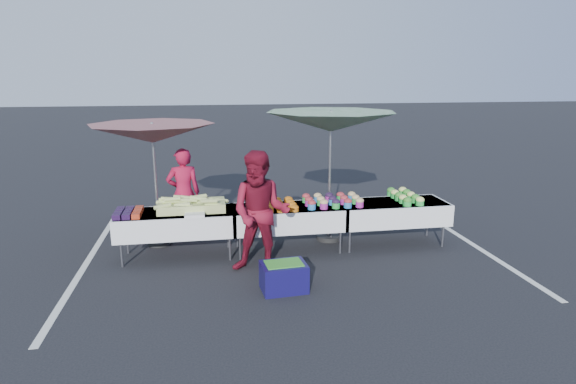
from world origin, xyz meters
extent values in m
plane|color=black|center=(0.00, 0.00, 0.00)|extent=(80.00, 80.00, 0.00)
cube|color=silver|center=(-3.20, 0.00, 0.00)|extent=(0.10, 5.00, 0.00)
cube|color=silver|center=(3.20, 0.00, 0.00)|extent=(0.10, 5.00, 0.00)
cube|color=white|center=(-1.80, 0.00, 0.73)|extent=(1.80, 0.75, 0.04)
cube|color=white|center=(-1.80, 0.00, 0.57)|extent=(1.86, 0.81, 0.36)
cylinder|color=slate|center=(-2.62, -0.29, 0.20)|extent=(0.04, 0.04, 0.39)
cylinder|color=slate|center=(-2.62, 0.29, 0.20)|extent=(0.04, 0.04, 0.39)
cylinder|color=slate|center=(-0.98, -0.29, 0.20)|extent=(0.04, 0.04, 0.39)
cylinder|color=slate|center=(-0.98, 0.29, 0.20)|extent=(0.04, 0.04, 0.39)
cube|color=white|center=(0.00, 0.00, 0.73)|extent=(1.80, 0.75, 0.04)
cube|color=white|center=(0.00, 0.00, 0.57)|extent=(1.86, 0.81, 0.36)
cylinder|color=slate|center=(-0.82, -0.29, 0.20)|extent=(0.04, 0.04, 0.39)
cylinder|color=slate|center=(-0.82, 0.29, 0.20)|extent=(0.04, 0.04, 0.39)
cylinder|color=slate|center=(0.82, -0.29, 0.20)|extent=(0.04, 0.04, 0.39)
cylinder|color=slate|center=(0.82, 0.29, 0.20)|extent=(0.04, 0.04, 0.39)
cube|color=white|center=(1.80, 0.00, 0.73)|extent=(1.80, 0.75, 0.04)
cube|color=white|center=(1.80, 0.00, 0.57)|extent=(1.86, 0.81, 0.36)
cylinder|color=slate|center=(0.98, -0.29, 0.20)|extent=(0.04, 0.04, 0.39)
cylinder|color=slate|center=(0.98, 0.29, 0.20)|extent=(0.04, 0.04, 0.39)
cylinder|color=slate|center=(2.62, -0.29, 0.20)|extent=(0.04, 0.04, 0.39)
cylinder|color=slate|center=(2.62, 0.29, 0.20)|extent=(0.04, 0.04, 0.39)
cube|color=black|center=(-2.65, -0.27, 0.79)|extent=(0.12, 0.12, 0.08)
cube|color=black|center=(-2.65, -0.13, 0.79)|extent=(0.12, 0.12, 0.08)
cube|color=black|center=(-2.65, 0.01, 0.79)|extent=(0.12, 0.12, 0.08)
cube|color=black|center=(-2.65, 0.15, 0.79)|extent=(0.12, 0.12, 0.08)
cube|color=black|center=(-2.51, -0.27, 0.79)|extent=(0.12, 0.12, 0.08)
cube|color=black|center=(-2.51, -0.13, 0.79)|extent=(0.12, 0.12, 0.08)
cube|color=black|center=(-2.51, 0.01, 0.79)|extent=(0.12, 0.12, 0.08)
cube|color=black|center=(-2.51, 0.15, 0.79)|extent=(0.12, 0.12, 0.08)
cube|color=#A32111|center=(-2.37, -0.27, 0.79)|extent=(0.12, 0.12, 0.08)
cube|color=#A32111|center=(-2.37, -0.13, 0.79)|extent=(0.12, 0.12, 0.08)
cube|color=#A32111|center=(-2.37, 0.01, 0.79)|extent=(0.12, 0.12, 0.08)
cube|color=#A32111|center=(-2.37, 0.15, 0.79)|extent=(0.12, 0.12, 0.08)
cube|color=#A9BD61|center=(-1.55, 0.05, 0.82)|extent=(1.05, 0.55, 0.14)
cylinder|color=#A9BD61|center=(-1.25, 0.20, 0.85)|extent=(0.27, 0.09, 0.10)
cylinder|color=#A9BD61|center=(-1.93, 0.10, 0.92)|extent=(0.27, 0.14, 0.07)
cylinder|color=#A9BD61|center=(-1.44, -0.06, 0.97)|extent=(0.27, 0.14, 0.09)
cylinder|color=#A9BD61|center=(-1.97, 0.08, 0.87)|extent=(0.27, 0.15, 0.10)
cylinder|color=#A9BD61|center=(-1.73, -0.01, 0.91)|extent=(0.27, 0.15, 0.08)
cylinder|color=#A9BD61|center=(-1.59, 0.09, 0.94)|extent=(0.27, 0.10, 0.10)
cylinder|color=#A9BD61|center=(-1.59, -0.03, 0.94)|extent=(0.27, 0.07, 0.08)
cylinder|color=#A9BD61|center=(-1.68, -0.13, 0.90)|extent=(0.27, 0.14, 0.09)
cylinder|color=#A9BD61|center=(-1.71, 0.25, 0.92)|extent=(0.27, 0.12, 0.08)
cylinder|color=#A9BD61|center=(-1.09, 0.14, 0.87)|extent=(0.27, 0.16, 0.08)
cylinder|color=#A9BD61|center=(-1.86, 0.01, 0.92)|extent=(0.27, 0.11, 0.07)
cylinder|color=#A9BD61|center=(-1.64, -0.18, 0.85)|extent=(0.27, 0.10, 0.07)
cylinder|color=#A9BD61|center=(-1.44, 0.19, 0.93)|extent=(0.27, 0.12, 0.08)
cylinder|color=#A9BD61|center=(-1.98, -0.17, 0.90)|extent=(0.27, 0.15, 0.08)
cylinder|color=#A9BD61|center=(-1.89, 0.09, 0.94)|extent=(0.27, 0.10, 0.08)
cylinder|color=#A9BD61|center=(-1.34, 0.00, 0.90)|extent=(0.27, 0.16, 0.10)
cylinder|color=#A9BD61|center=(-1.83, -0.02, 0.97)|extent=(0.27, 0.12, 0.09)
cylinder|color=#A9BD61|center=(-1.28, -0.18, 0.95)|extent=(0.27, 0.09, 0.07)
cylinder|color=#A9BD61|center=(-1.22, -0.15, 0.88)|extent=(0.27, 0.10, 0.09)
cube|color=white|center=(-1.50, -0.30, 0.78)|extent=(0.30, 0.25, 0.05)
cylinder|color=#C36915|center=(-0.55, -0.28, 0.78)|extent=(0.15, 0.15, 0.05)
ellipsoid|color=#C07E0A|center=(-0.55, -0.28, 0.81)|extent=(0.15, 0.15, 0.08)
cylinder|color=#C36915|center=(-0.55, -0.10, 0.78)|extent=(0.15, 0.15, 0.05)
ellipsoid|color=#C07E0A|center=(-0.55, -0.10, 0.81)|extent=(0.15, 0.15, 0.08)
cylinder|color=#C36915|center=(-0.55, 0.08, 0.78)|extent=(0.15, 0.15, 0.05)
ellipsoid|color=#C07E0A|center=(-0.55, 0.08, 0.81)|extent=(0.15, 0.15, 0.08)
cylinder|color=#C36915|center=(-0.55, 0.26, 0.78)|extent=(0.15, 0.15, 0.05)
ellipsoid|color=#C07E0A|center=(-0.55, 0.26, 0.81)|extent=(0.15, 0.15, 0.08)
cylinder|color=#C36915|center=(-0.35, -0.28, 0.78)|extent=(0.15, 0.15, 0.05)
ellipsoid|color=#C07E0A|center=(-0.35, -0.28, 0.81)|extent=(0.15, 0.15, 0.08)
cylinder|color=#C36915|center=(-0.35, -0.10, 0.78)|extent=(0.15, 0.15, 0.05)
ellipsoid|color=#C07E0A|center=(-0.35, -0.10, 0.81)|extent=(0.15, 0.15, 0.08)
cylinder|color=#C36915|center=(-0.35, 0.08, 0.78)|extent=(0.15, 0.15, 0.05)
ellipsoid|color=#C07E0A|center=(-0.35, 0.08, 0.81)|extent=(0.15, 0.15, 0.08)
cylinder|color=#C36915|center=(-0.35, 0.26, 0.78)|extent=(0.15, 0.15, 0.05)
ellipsoid|color=#C07E0A|center=(-0.35, 0.26, 0.81)|extent=(0.15, 0.15, 0.08)
cylinder|color=#C36915|center=(-0.15, -0.28, 0.78)|extent=(0.15, 0.15, 0.05)
ellipsoid|color=#C07E0A|center=(-0.15, -0.28, 0.81)|extent=(0.15, 0.15, 0.08)
cylinder|color=#C36915|center=(-0.15, -0.10, 0.78)|extent=(0.15, 0.15, 0.05)
ellipsoid|color=#C07E0A|center=(-0.15, -0.10, 0.81)|extent=(0.15, 0.15, 0.08)
cylinder|color=#C36915|center=(-0.15, 0.08, 0.78)|extent=(0.15, 0.15, 0.05)
ellipsoid|color=#C07E0A|center=(-0.15, 0.08, 0.81)|extent=(0.15, 0.15, 0.08)
cylinder|color=#C36915|center=(-0.15, 0.26, 0.78)|extent=(0.15, 0.15, 0.05)
ellipsoid|color=#C07E0A|center=(-0.15, 0.26, 0.81)|extent=(0.15, 0.15, 0.08)
cylinder|color=#C36915|center=(0.05, -0.28, 0.78)|extent=(0.15, 0.15, 0.05)
ellipsoid|color=#C07E0A|center=(0.05, -0.28, 0.81)|extent=(0.15, 0.15, 0.08)
cylinder|color=#C36915|center=(0.05, -0.10, 0.78)|extent=(0.15, 0.15, 0.05)
ellipsoid|color=#C07E0A|center=(0.05, -0.10, 0.81)|extent=(0.15, 0.15, 0.08)
cylinder|color=#C36915|center=(0.05, 0.08, 0.78)|extent=(0.15, 0.15, 0.05)
ellipsoid|color=#C07E0A|center=(0.05, 0.08, 0.81)|extent=(0.15, 0.15, 0.08)
cylinder|color=#C36915|center=(0.05, 0.26, 0.78)|extent=(0.15, 0.15, 0.05)
ellipsoid|color=#C07E0A|center=(0.05, 0.26, 0.81)|extent=(0.15, 0.15, 0.08)
cylinder|color=#2974BF|center=(0.35, -0.22, 0.80)|extent=(0.13, 0.13, 0.10)
ellipsoid|color=maroon|center=(0.35, -0.22, 0.86)|extent=(0.14, 0.14, 0.10)
cylinder|color=#A92490|center=(0.35, 0.00, 0.80)|extent=(0.13, 0.13, 0.10)
ellipsoid|color=maroon|center=(0.35, 0.00, 0.86)|extent=(0.14, 0.14, 0.10)
cylinder|color=green|center=(0.35, 0.22, 0.80)|extent=(0.13, 0.13, 0.10)
ellipsoid|color=maroon|center=(0.35, 0.22, 0.86)|extent=(0.14, 0.14, 0.10)
cylinder|color=#A92490|center=(0.55, -0.22, 0.80)|extent=(0.13, 0.13, 0.10)
ellipsoid|color=tan|center=(0.55, -0.22, 0.86)|extent=(0.14, 0.14, 0.10)
cylinder|color=green|center=(0.55, 0.00, 0.80)|extent=(0.13, 0.13, 0.10)
ellipsoid|color=tan|center=(0.55, 0.00, 0.86)|extent=(0.14, 0.14, 0.10)
cylinder|color=#2974BF|center=(0.55, 0.22, 0.80)|extent=(0.13, 0.13, 0.10)
ellipsoid|color=tan|center=(0.55, 0.22, 0.86)|extent=(0.14, 0.14, 0.10)
cylinder|color=green|center=(0.75, -0.22, 0.80)|extent=(0.13, 0.13, 0.10)
ellipsoid|color=black|center=(0.75, -0.22, 0.86)|extent=(0.14, 0.14, 0.10)
cylinder|color=#2974BF|center=(0.75, 0.00, 0.80)|extent=(0.13, 0.13, 0.10)
ellipsoid|color=black|center=(0.75, 0.00, 0.86)|extent=(0.14, 0.14, 0.10)
cylinder|color=#A92490|center=(0.75, 0.22, 0.80)|extent=(0.13, 0.13, 0.10)
ellipsoid|color=black|center=(0.75, 0.22, 0.86)|extent=(0.14, 0.14, 0.10)
cylinder|color=#2974BF|center=(0.95, -0.22, 0.80)|extent=(0.13, 0.13, 0.10)
ellipsoid|color=maroon|center=(0.95, -0.22, 0.86)|extent=(0.14, 0.14, 0.10)
cylinder|color=#A92490|center=(0.95, 0.00, 0.80)|extent=(0.13, 0.13, 0.10)
ellipsoid|color=maroon|center=(0.95, 0.00, 0.86)|extent=(0.14, 0.14, 0.10)
cylinder|color=green|center=(0.95, 0.22, 0.80)|extent=(0.13, 0.13, 0.10)
ellipsoid|color=maroon|center=(0.95, 0.22, 0.86)|extent=(0.14, 0.14, 0.10)
cylinder|color=#A92490|center=(1.15, -0.22, 0.80)|extent=(0.13, 0.13, 0.10)
ellipsoid|color=tan|center=(1.15, -0.22, 0.86)|extent=(0.14, 0.14, 0.10)
cylinder|color=green|center=(1.15, 0.00, 0.80)|extent=(0.13, 0.13, 0.10)
ellipsoid|color=tan|center=(1.15, 0.00, 0.86)|extent=(0.14, 0.14, 0.10)
cylinder|color=#2974BF|center=(1.15, 0.22, 0.80)|extent=(0.13, 0.13, 0.10)
ellipsoid|color=tan|center=(1.15, 0.22, 0.86)|extent=(0.14, 0.14, 0.10)
cylinder|color=green|center=(1.95, -0.28, 0.79)|extent=(0.14, 0.14, 0.08)
ellipsoid|color=#3B7E21|center=(1.95, -0.28, 0.84)|extent=(0.14, 0.14, 0.11)
cylinder|color=green|center=(1.95, -0.10, 0.79)|extent=(0.14, 0.14, 0.08)
ellipsoid|color=#CBDD63|center=(1.95, -0.10, 0.84)|extent=(0.14, 0.14, 0.11)
cylinder|color=green|center=(1.95, 0.08, 0.79)|extent=(0.14, 0.14, 0.08)
ellipsoid|color=#3B7E21|center=(1.95, 0.08, 0.84)|extent=(0.14, 0.14, 0.11)
cylinder|color=green|center=(1.95, 0.26, 0.79)|extent=(0.14, 0.14, 0.08)
ellipsoid|color=#CBDD63|center=(1.95, 0.26, 0.84)|extent=(0.14, 0.14, 0.11)
cylinder|color=green|center=(1.95, 0.44, 0.79)|extent=(0.14, 0.14, 0.08)
ellipsoid|color=#3B7E21|center=(1.95, 0.44, 0.84)|extent=(0.14, 0.14, 0.11)
cylinder|color=green|center=(2.17, -0.28, 0.79)|extent=(0.14, 0.14, 0.08)
ellipsoid|color=#CBDD63|center=(2.17, -0.28, 0.84)|extent=(0.14, 0.14, 0.11)
cylinder|color=green|center=(2.17, -0.10, 0.79)|extent=(0.14, 0.14, 0.08)
ellipsoid|color=#3B7E21|center=(2.17, -0.10, 0.84)|extent=(0.14, 0.14, 0.11)
cylinder|color=green|center=(2.17, 0.08, 0.79)|extent=(0.14, 0.14, 0.08)
ellipsoid|color=#CBDD63|center=(2.17, 0.08, 0.84)|extent=(0.14, 0.14, 0.11)
cylinder|color=green|center=(2.17, 0.26, 0.79)|extent=(0.14, 0.14, 0.08)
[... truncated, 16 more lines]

